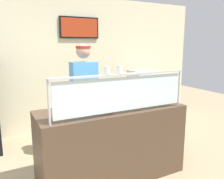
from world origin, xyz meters
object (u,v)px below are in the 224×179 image
(pepper_flake_shaker, at_px, (120,70))
(worker_figure, at_px, (85,95))
(pizza_server, at_px, (101,106))
(parmesan_shaker, at_px, (107,71))
(pizza_box_stack, at_px, (142,77))
(pizza_tray, at_px, (98,108))

(pepper_flake_shaker, height_order, worker_figure, worker_figure)
(pizza_server, bearing_deg, worker_figure, 100.73)
(parmesan_shaker, bearing_deg, pepper_flake_shaker, -0.00)
(pizza_server, distance_m, pizza_box_stack, 2.31)
(pizza_tray, bearing_deg, pizza_server, -27.17)
(worker_figure, bearing_deg, pizza_server, -91.96)
(pizza_tray, bearing_deg, worker_figure, 84.36)
(parmesan_shaker, bearing_deg, worker_figure, 84.79)
(pizza_server, relative_size, pepper_flake_shaker, 3.03)
(pizza_tray, relative_size, worker_figure, 0.26)
(worker_figure, relative_size, pizza_box_stack, 3.45)
(pizza_server, xyz_separation_m, worker_figure, (0.02, 0.64, 0.02))
(pizza_tray, xyz_separation_m, pizza_box_stack, (1.73, 1.55, 0.08))
(pizza_tray, height_order, pepper_flake_shaker, pepper_flake_shaker)
(parmesan_shaker, bearing_deg, pizza_tray, 85.63)
(pizza_server, bearing_deg, pepper_flake_shaker, -59.47)
(pizza_tray, distance_m, pepper_flake_shaker, 0.60)
(pizza_tray, height_order, worker_figure, worker_figure)
(worker_figure, xyz_separation_m, pizza_box_stack, (1.67, 0.93, 0.04))
(pizza_server, bearing_deg, parmesan_shaker, -89.42)
(pizza_box_stack, bearing_deg, pepper_flake_shaker, -130.70)
(pizza_server, bearing_deg, pizza_tray, 165.51)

